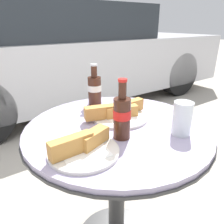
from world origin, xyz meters
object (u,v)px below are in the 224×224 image
object	(u,v)px
drinking_glass	(182,120)
parked_car	(75,57)
cola_bottle_left	(122,116)
lunch_plate_near	(118,113)
cola_bottle_right	(95,89)
bistro_table	(117,157)
lunch_plate_far	(83,147)

from	to	relation	value
drinking_glass	parked_car	distance (m)	2.60
cola_bottle_left	lunch_plate_near	size ratio (longest dim) A/B	0.76
cola_bottle_left	cola_bottle_right	world-z (taller)	cola_bottle_left
cola_bottle_right	cola_bottle_left	bearing A→B (deg)	-105.82
cola_bottle_left	cola_bottle_right	size ratio (longest dim) A/B	1.06
cola_bottle_right	drinking_glass	world-z (taller)	cola_bottle_right
cola_bottle_left	drinking_glass	xyz separation A→B (m)	(0.21, -0.11, -0.03)
drinking_glass	cola_bottle_right	bearing A→B (deg)	101.89
lunch_plate_near	cola_bottle_left	bearing A→B (deg)	-122.58
lunch_plate_near	parked_car	world-z (taller)	parked_car
bistro_table	lunch_plate_far	world-z (taller)	lunch_plate_far
drinking_glass	parked_car	world-z (taller)	parked_car
cola_bottle_left	lunch_plate_far	bearing A→B (deg)	-176.34
cola_bottle_left	parked_car	distance (m)	2.57
cola_bottle_right	lunch_plate_far	bearing A→B (deg)	-125.87
lunch_plate_near	lunch_plate_far	size ratio (longest dim) A/B	1.24
cola_bottle_left	lunch_plate_near	xyz separation A→B (m)	(0.10, 0.15, -0.07)
cola_bottle_right	lunch_plate_near	distance (m)	0.23
lunch_plate_near	bistro_table	bearing A→B (deg)	-129.86
lunch_plate_far	parked_car	xyz separation A→B (m)	(1.14, 2.39, -0.08)
bistro_table	drinking_glass	bearing A→B (deg)	-51.53
bistro_table	lunch_plate_near	bearing A→B (deg)	50.14
cola_bottle_right	parked_car	world-z (taller)	parked_car
lunch_plate_far	lunch_plate_near	bearing A→B (deg)	31.13
lunch_plate_near	parked_car	size ratio (longest dim) A/B	0.07
cola_bottle_right	lunch_plate_near	size ratio (longest dim) A/B	0.72
parked_car	lunch_plate_far	bearing A→B (deg)	-115.52
cola_bottle_left	parked_car	bearing A→B (deg)	67.85
cola_bottle_right	lunch_plate_far	world-z (taller)	cola_bottle_right
cola_bottle_right	lunch_plate_far	size ratio (longest dim) A/B	0.89
cola_bottle_left	drinking_glass	world-z (taller)	cola_bottle_left
cola_bottle_right	lunch_plate_near	bearing A→B (deg)	-92.33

